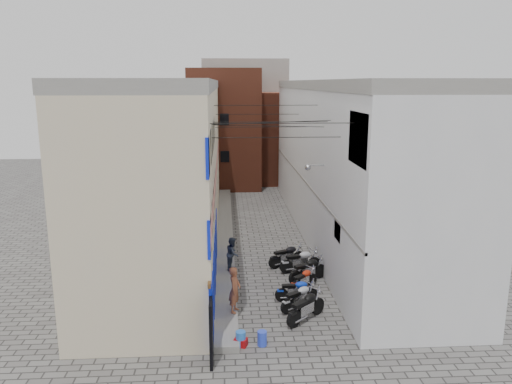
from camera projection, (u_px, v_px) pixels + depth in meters
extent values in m
plane|color=#595654|center=(287.00, 352.00, 16.77)|extent=(90.00, 90.00, 0.00)
cube|color=gray|center=(225.00, 235.00, 29.29)|extent=(0.90, 26.00, 0.25)
cube|color=beige|center=(172.00, 166.00, 28.22)|extent=(5.00, 26.00, 8.50)
cube|color=tan|center=(216.00, 170.00, 28.43)|extent=(0.10, 26.00, 0.80)
cube|color=#0C1FBB|center=(214.00, 265.00, 21.11)|extent=(0.12, 10.20, 2.40)
cube|color=#0C1FBB|center=(212.00, 172.00, 20.25)|extent=(0.10, 10.20, 4.00)
cube|color=gray|center=(169.00, 85.00, 27.25)|extent=(5.10, 26.00, 0.50)
cube|color=black|center=(211.00, 330.00, 15.99)|extent=(0.10, 1.20, 2.20)
cube|color=silver|center=(346.00, 164.00, 28.84)|extent=(5.00, 26.00, 8.50)
cube|color=#0C1FBB|center=(359.00, 139.00, 16.89)|extent=(0.10, 2.40, 1.80)
cube|color=white|center=(339.00, 231.00, 20.19)|extent=(0.08, 1.00, 0.70)
cylinder|color=#B2B2B7|center=(317.00, 165.00, 22.61)|extent=(0.80, 0.06, 0.06)
sphere|color=#B2B2B7|center=(308.00, 167.00, 22.61)|extent=(0.28, 0.28, 0.28)
cube|color=gray|center=(349.00, 85.00, 27.87)|extent=(5.10, 26.00, 0.50)
cube|color=gray|center=(304.00, 179.00, 28.87)|extent=(0.10, 26.00, 0.12)
cube|color=brown|center=(224.00, 128.00, 42.86)|extent=(6.00, 6.00, 10.00)
cube|color=brown|center=(280.00, 137.00, 45.34)|extent=(5.00, 6.00, 8.00)
cube|color=gray|center=(245.00, 118.00, 48.73)|extent=(8.00, 5.00, 11.00)
cube|color=black|center=(249.00, 178.00, 41.08)|extent=(2.00, 0.30, 2.40)
cylinder|color=black|center=(283.00, 123.00, 17.11)|extent=(5.20, 0.02, 0.02)
cylinder|color=black|center=(277.00, 137.00, 19.21)|extent=(5.20, 0.02, 0.02)
cylinder|color=black|center=(271.00, 122.00, 21.56)|extent=(5.20, 0.02, 0.02)
cylinder|color=black|center=(266.00, 105.00, 23.87)|extent=(5.20, 0.02, 0.02)
cylinder|color=black|center=(261.00, 127.00, 27.07)|extent=(5.20, 0.02, 0.02)
cylinder|color=black|center=(258.00, 114.00, 29.89)|extent=(5.20, 0.02, 0.02)
cylinder|color=black|center=(274.00, 122.00, 20.08)|extent=(5.65, 2.07, 0.02)
cylinder|color=black|center=(268.00, 126.00, 23.09)|extent=(5.80, 1.58, 0.02)
imported|color=#9C5638|center=(235.00, 290.00, 19.01)|extent=(0.61, 0.75, 1.80)
imported|color=#323B4C|center=(233.00, 254.00, 23.36)|extent=(0.74, 0.87, 1.56)
cylinder|color=blue|center=(262.00, 338.00, 17.16)|extent=(0.38, 0.38, 0.52)
cylinder|color=blue|center=(241.00, 339.00, 17.11)|extent=(0.45, 0.45, 0.54)
cube|color=#A90C0F|center=(241.00, 342.00, 17.14)|extent=(0.52, 0.46, 0.27)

